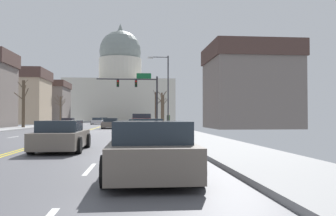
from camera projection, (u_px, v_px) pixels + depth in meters
ground at (84, 131)px, 33.18m from camera, size 20.00×180.00×0.20m
signal_gantry at (140, 89)px, 46.74m from camera, size 7.91×0.41×6.90m
street_lamp_right at (165, 85)px, 37.84m from camera, size 2.21×0.24×7.66m
capitol_building at (120, 87)px, 117.44m from camera, size 34.31×18.49×31.88m
sedan_near_00 at (111, 124)px, 42.09m from camera, size 2.02×4.57×1.21m
pickup_truck_near_01 at (142, 123)px, 35.24m from camera, size 2.30×5.48×1.67m
sedan_near_02 at (140, 127)px, 28.29m from camera, size 2.17×4.33×1.19m
sedan_near_03 at (147, 130)px, 21.23m from camera, size 2.23×4.43×1.27m
sedan_near_04 at (62, 137)px, 14.57m from camera, size 1.95×4.36×1.23m
sedan_near_05 at (150, 150)px, 8.37m from camera, size 2.04×4.51×1.29m
sedan_oncoming_00 at (68, 122)px, 54.61m from camera, size 2.06×4.58×1.18m
sedan_oncoming_01 at (98, 121)px, 64.39m from camera, size 2.12×4.35×1.20m
sedan_oncoming_02 at (104, 120)px, 78.24m from camera, size 1.96×4.23×1.21m
flank_building_01 at (15, 96)px, 66.20m from camera, size 11.44×9.92×10.06m
flank_building_02 at (38, 102)px, 80.07m from camera, size 13.00×10.38×9.17m
flank_building_03 at (250, 86)px, 43.28m from camera, size 10.14×9.77×9.97m
bare_tree_00 at (156, 107)px, 72.33m from camera, size 1.91×1.96×6.58m
bare_tree_01 at (60, 108)px, 63.58m from camera, size 1.80×1.95×5.11m
bare_tree_02 at (163, 109)px, 52.20m from camera, size 1.45×2.94×4.91m
bare_tree_03 at (23, 102)px, 42.03m from camera, size 1.17×1.96×5.71m
bare_tree_04 at (162, 107)px, 57.02m from camera, size 1.79×0.99×5.37m
pedestrian_00 at (168, 120)px, 38.00m from camera, size 0.35×0.34×1.62m
bicycle_parked at (173, 128)px, 28.38m from camera, size 0.12×1.77×0.85m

